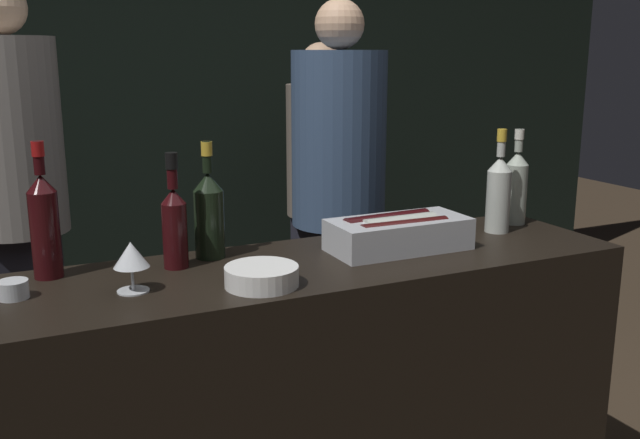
{
  "coord_description": "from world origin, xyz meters",
  "views": [
    {
      "loc": [
        -0.87,
        -1.56,
        1.58
      ],
      "look_at": [
        0.0,
        0.29,
        1.1
      ],
      "focal_mm": 40.0,
      "sensor_mm": 36.0,
      "label": 1
    }
  ],
  "objects": [
    {
      "name": "person_blond_tee",
      "position": [
        -0.78,
        1.52,
        1.03
      ],
      "size": [
        0.39,
        0.39,
        1.85
      ],
      "rotation": [
        0.0,
        0.0,
        2.0
      ],
      "color": "black",
      "rests_on": "ground_plane"
    },
    {
      "name": "champagne_bottle",
      "position": [
        -0.29,
        0.45,
        1.12
      ],
      "size": [
        0.09,
        0.09,
        0.35
      ],
      "color": "black",
      "rests_on": "bar_counter"
    },
    {
      "name": "candle_votive",
      "position": [
        -0.85,
        0.3,
        1.0
      ],
      "size": [
        0.08,
        0.08,
        0.05
      ],
      "color": "silver",
      "rests_on": "bar_counter"
    },
    {
      "name": "wall_back_chalkboard",
      "position": [
        0.0,
        2.49,
        1.4
      ],
      "size": [
        6.4,
        0.06,
        2.8
      ],
      "color": "black",
      "rests_on": "ground_plane"
    },
    {
      "name": "bowl_white",
      "position": [
        -0.25,
        0.13,
        1.0
      ],
      "size": [
        0.2,
        0.2,
        0.05
      ],
      "color": "white",
      "rests_on": "bar_counter"
    },
    {
      "name": "red_wine_bottle_tall",
      "position": [
        -0.75,
        0.45,
        1.13
      ],
      "size": [
        0.08,
        0.08,
        0.38
      ],
      "color": "black",
      "rests_on": "bar_counter"
    },
    {
      "name": "white_wine_bottle",
      "position": [
        0.82,
        0.4,
        1.12
      ],
      "size": [
        0.08,
        0.08,
        0.34
      ],
      "color": "#9EA899",
      "rests_on": "bar_counter"
    },
    {
      "name": "red_wine_bottle_black_foil",
      "position": [
        -0.41,
        0.39,
        1.11
      ],
      "size": [
        0.07,
        0.07,
        0.33
      ],
      "color": "black",
      "rests_on": "bar_counter"
    },
    {
      "name": "rose_wine_bottle",
      "position": [
        0.69,
        0.33,
        1.12
      ],
      "size": [
        0.08,
        0.08,
        0.35
      ],
      "color": "#B2B7AD",
      "rests_on": "bar_counter"
    },
    {
      "name": "ice_bin_with_bottles",
      "position": [
        0.26,
        0.28,
        1.03
      ],
      "size": [
        0.44,
        0.2,
        0.11
      ],
      "color": "#B7BABF",
      "rests_on": "bar_counter"
    },
    {
      "name": "bar_counter",
      "position": [
        0.0,
        0.27,
        0.49
      ],
      "size": [
        1.87,
        0.53,
        0.98
      ],
      "color": "black",
      "rests_on": "ground_plane"
    },
    {
      "name": "wine_glass",
      "position": [
        -0.57,
        0.23,
        1.07
      ],
      "size": [
        0.09,
        0.09,
        0.13
      ],
      "color": "silver",
      "rests_on": "bar_counter"
    },
    {
      "name": "person_in_hoodie",
      "position": [
        0.71,
        1.79,
        0.9
      ],
      "size": [
        0.36,
        0.36,
        1.63
      ],
      "rotation": [
        0.0,
        0.0,
        -2.99
      ],
      "color": "black",
      "rests_on": "ground_plane"
    },
    {
      "name": "person_grey_polo",
      "position": [
        0.51,
        1.2,
        1.0
      ],
      "size": [
        0.41,
        0.41,
        1.8
      ],
      "rotation": [
        0.0,
        0.0,
        1.69
      ],
      "color": "black",
      "rests_on": "ground_plane"
    }
  ]
}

